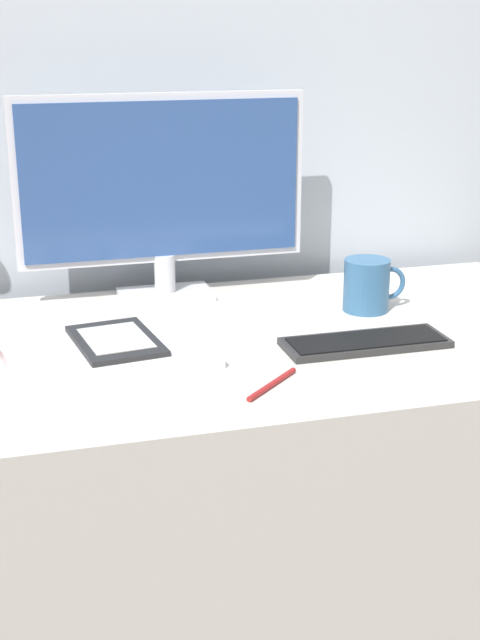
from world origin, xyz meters
TOP-DOWN VIEW (x-y plane):
  - wall_back at (0.00, 0.58)m, footprint 3.60×0.05m
  - desk at (0.00, 0.14)m, footprint 1.35×0.71m
  - monitor at (-0.08, 0.43)m, footprint 0.58×0.11m
  - keyboard at (0.20, 0.04)m, footprint 0.29×0.10m
  - laptop at (-0.24, 0.09)m, footprint 0.36×0.27m
  - ereader at (-0.22, 0.12)m, footprint 0.15×0.21m
  - coffee_mug at (0.28, 0.23)m, footprint 0.13×0.09m
  - pen at (-0.01, -0.08)m, footprint 0.11×0.10m

SIDE VIEW (x-z plane):
  - desk at x=0.00m, z-range 0.00..0.75m
  - pen at x=-0.01m, z-range 0.75..0.76m
  - keyboard at x=0.20m, z-range 0.75..0.77m
  - laptop at x=-0.24m, z-range 0.75..0.77m
  - ereader at x=-0.22m, z-range 0.77..0.78m
  - coffee_mug at x=0.28m, z-range 0.75..0.85m
  - monitor at x=-0.08m, z-range 0.77..1.18m
  - wall_back at x=0.00m, z-range 0.00..2.40m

